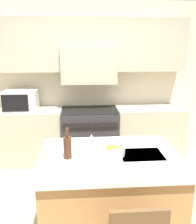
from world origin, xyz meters
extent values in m
plane|color=tan|center=(0.00, 0.00, 0.00)|extent=(10.00, 10.00, 0.00)
cube|color=beige|center=(0.00, 2.00, 1.35)|extent=(10.00, 0.06, 2.70)
cube|color=#B2AD93|center=(0.00, 1.80, 1.98)|extent=(3.24, 0.34, 0.85)
cube|color=#B2AD93|center=(0.00, 1.77, 1.65)|extent=(0.92, 0.40, 0.60)
cube|color=#B2AD93|center=(-1.05, 1.66, 0.45)|extent=(1.14, 0.62, 0.90)
cube|color=#B2A893|center=(-1.05, 1.66, 0.91)|extent=(1.14, 0.62, 0.03)
cube|color=#B2AD93|center=(1.05, 1.66, 0.45)|extent=(1.14, 0.62, 0.90)
cube|color=#B2A893|center=(1.05, 1.66, 0.91)|extent=(1.14, 0.62, 0.03)
cube|color=#2D2D33|center=(0.00, 1.64, 0.45)|extent=(0.95, 0.66, 0.90)
cube|color=black|center=(0.00, 1.64, 0.91)|extent=(0.91, 0.61, 0.01)
cube|color=black|center=(0.00, 1.30, 0.74)|extent=(0.87, 0.02, 0.09)
cylinder|color=black|center=(-0.37, 1.29, 0.74)|extent=(0.04, 0.02, 0.04)
cylinder|color=black|center=(-0.19, 1.29, 0.74)|extent=(0.04, 0.02, 0.04)
cylinder|color=black|center=(0.00, 1.29, 0.74)|extent=(0.04, 0.02, 0.04)
cylinder|color=black|center=(0.19, 1.29, 0.74)|extent=(0.04, 0.02, 0.04)
cylinder|color=black|center=(0.37, 1.29, 0.74)|extent=(0.04, 0.02, 0.04)
cube|color=silver|center=(-1.13, 1.66, 1.09)|extent=(0.53, 0.42, 0.33)
cube|color=black|center=(-1.18, 1.45, 1.09)|extent=(0.42, 0.01, 0.27)
cube|color=#B7844C|center=(0.13, -0.16, 0.43)|extent=(1.35, 0.96, 0.86)
cube|color=white|center=(0.13, -0.16, 0.88)|extent=(1.43, 1.04, 0.04)
cube|color=#2D2D30|center=(0.46, -0.16, 0.90)|extent=(0.43, 0.32, 0.01)
cylinder|color=#B2B2B7|center=(0.46, 0.03, 0.90)|extent=(0.02, 0.02, 0.00)
cylinder|color=#422314|center=(-0.29, -0.18, 1.01)|extent=(0.08, 0.08, 0.22)
cylinder|color=#422314|center=(-0.29, -0.18, 1.17)|extent=(0.03, 0.03, 0.09)
cylinder|color=white|center=(0.06, -0.31, 0.91)|extent=(0.06, 0.06, 0.01)
cylinder|color=white|center=(0.06, -0.31, 0.94)|extent=(0.01, 0.01, 0.07)
cone|color=white|center=(0.06, -0.31, 1.02)|extent=(0.07, 0.07, 0.09)
cylinder|color=white|center=(-0.05, 0.03, 0.91)|extent=(0.06, 0.06, 0.01)
cylinder|color=white|center=(-0.05, 0.03, 0.94)|extent=(0.01, 0.01, 0.07)
cone|color=white|center=(-0.05, 0.03, 1.02)|extent=(0.07, 0.07, 0.09)
cylinder|color=silver|center=(0.16, -0.15, 0.94)|extent=(0.24, 0.24, 0.07)
sphere|color=gold|center=(0.12, -0.15, 0.97)|extent=(0.09, 0.09, 0.09)
sphere|color=gold|center=(0.21, -0.15, 0.97)|extent=(0.07, 0.07, 0.07)
sphere|color=gold|center=(0.16, -0.11, 0.97)|extent=(0.07, 0.07, 0.07)
camera|label=1|loc=(-0.16, -2.45, 1.99)|focal=40.00mm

